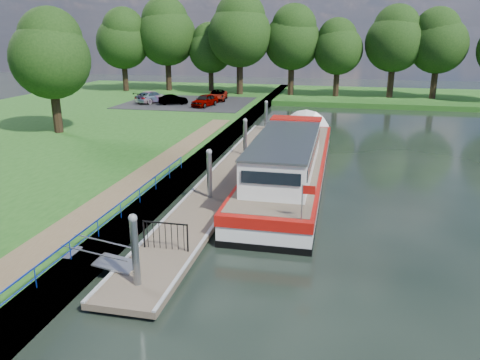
% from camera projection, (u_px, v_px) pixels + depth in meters
% --- Properties ---
extents(ground, '(160.00, 160.00, 0.00)m').
position_uv_depth(ground, '(144.00, 287.00, 16.44)').
color(ground, black).
rests_on(ground, ground).
extents(bank_edge, '(1.10, 90.00, 0.78)m').
position_uv_depth(bank_edge, '(200.00, 162.00, 30.81)').
color(bank_edge, '#473D2D').
rests_on(bank_edge, ground).
extents(far_bank, '(60.00, 18.00, 0.60)m').
position_uv_depth(far_bank, '(385.00, 97.00, 62.35)').
color(far_bank, '#1D4D16').
rests_on(far_bank, ground).
extents(footpath, '(1.60, 40.00, 0.05)m').
position_uv_depth(footpath, '(126.00, 187.00, 24.54)').
color(footpath, brown).
rests_on(footpath, riverbank).
extents(carpark, '(14.00, 12.00, 0.06)m').
position_uv_depth(carpark, '(188.00, 103.00, 53.82)').
color(carpark, black).
rests_on(carpark, riverbank).
extents(blue_fence, '(0.04, 18.04, 0.72)m').
position_uv_depth(blue_fence, '(110.00, 215.00, 19.39)').
color(blue_fence, '#0C2DBF').
rests_on(blue_fence, riverbank).
extents(pontoon, '(2.50, 30.00, 0.56)m').
position_uv_depth(pontoon, '(230.00, 176.00, 28.49)').
color(pontoon, brown).
rests_on(pontoon, ground).
extents(mooring_piles, '(0.30, 27.30, 3.55)m').
position_uv_depth(mooring_piles, '(230.00, 159.00, 28.16)').
color(mooring_piles, gray).
rests_on(mooring_piles, ground).
extents(gangway, '(2.58, 1.00, 0.92)m').
position_uv_depth(gangway, '(101.00, 259.00, 17.09)').
color(gangway, '#A5A8AD').
rests_on(gangway, ground).
extents(gate_panel, '(1.85, 0.05, 1.15)m').
position_uv_depth(gate_panel, '(165.00, 232.00, 18.14)').
color(gate_panel, black).
rests_on(gate_panel, ground).
extents(barge, '(4.36, 21.15, 4.78)m').
position_uv_depth(barge, '(291.00, 161.00, 28.41)').
color(barge, black).
rests_on(barge, ground).
extents(horizon_trees, '(54.38, 10.03, 12.87)m').
position_uv_depth(horizon_trees, '(282.00, 37.00, 59.71)').
color(horizon_trees, '#332316').
rests_on(horizon_trees, ground).
extents(bank_tree_a, '(6.12, 6.12, 9.72)m').
position_uv_depth(bank_tree_a, '(51.00, 53.00, 36.27)').
color(bank_tree_a, '#332316').
rests_on(bank_tree_a, riverbank).
extents(car_a, '(2.41, 4.12, 1.32)m').
position_uv_depth(car_a, '(205.00, 100.00, 50.73)').
color(car_a, '#999999').
rests_on(car_a, carpark).
extents(car_b, '(3.44, 2.34, 1.07)m').
position_uv_depth(car_b, '(173.00, 100.00, 52.20)').
color(car_b, '#999999').
rests_on(car_b, carpark).
extents(car_c, '(3.14, 4.89, 1.32)m').
position_uv_depth(car_c, '(152.00, 97.00, 53.50)').
color(car_c, '#999999').
rests_on(car_c, carpark).
extents(car_d, '(2.64, 4.66, 1.23)m').
position_uv_depth(car_d, '(217.00, 95.00, 55.24)').
color(car_d, '#999999').
rests_on(car_d, carpark).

